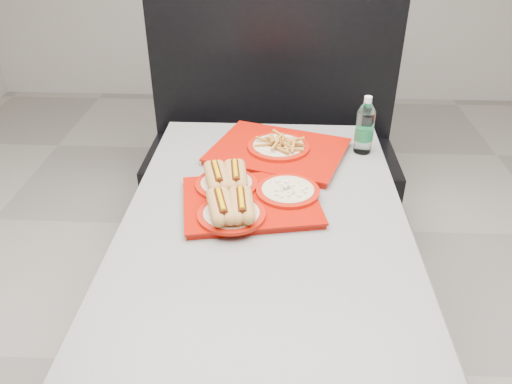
{
  "coord_description": "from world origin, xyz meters",
  "views": [
    {
      "loc": [
        0.04,
        -1.33,
        1.65
      ],
      "look_at": [
        -0.03,
        -0.0,
        0.83
      ],
      "focal_mm": 35.0,
      "sensor_mm": 36.0,
      "label": 1
    }
  ],
  "objects_px": {
    "water_bottle": "(365,128)",
    "diner_table": "(265,253)",
    "booth_bench": "(271,153)",
    "tray_far": "(278,148)",
    "tray_near": "(245,196)"
  },
  "relations": [
    {
      "from": "diner_table",
      "to": "tray_near",
      "type": "height_order",
      "value": "tray_near"
    },
    {
      "from": "tray_far",
      "to": "tray_near",
      "type": "bearing_deg",
      "value": -106.18
    },
    {
      "from": "booth_bench",
      "to": "tray_near",
      "type": "relative_size",
      "value": 2.74
    },
    {
      "from": "water_bottle",
      "to": "tray_far",
      "type": "bearing_deg",
      "value": -171.89
    },
    {
      "from": "water_bottle",
      "to": "booth_bench",
      "type": "bearing_deg",
      "value": 119.88
    },
    {
      "from": "tray_near",
      "to": "tray_far",
      "type": "height_order",
      "value": "tray_far"
    },
    {
      "from": "diner_table",
      "to": "water_bottle",
      "type": "xyz_separation_m",
      "value": [
        0.37,
        0.45,
        0.26
      ]
    },
    {
      "from": "booth_bench",
      "to": "tray_far",
      "type": "bearing_deg",
      "value": -86.92
    },
    {
      "from": "booth_bench",
      "to": "tray_near",
      "type": "distance_m",
      "value": 1.12
    },
    {
      "from": "diner_table",
      "to": "tray_far",
      "type": "xyz_separation_m",
      "value": [
        0.04,
        0.41,
        0.19
      ]
    },
    {
      "from": "water_bottle",
      "to": "diner_table",
      "type": "bearing_deg",
      "value": -129.02
    },
    {
      "from": "diner_table",
      "to": "tray_near",
      "type": "distance_m",
      "value": 0.22
    },
    {
      "from": "tray_near",
      "to": "tray_far",
      "type": "bearing_deg",
      "value": 73.82
    },
    {
      "from": "booth_bench",
      "to": "tray_far",
      "type": "relative_size",
      "value": 2.29
    },
    {
      "from": "tray_near",
      "to": "water_bottle",
      "type": "height_order",
      "value": "water_bottle"
    }
  ]
}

